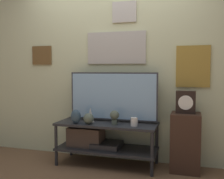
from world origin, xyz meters
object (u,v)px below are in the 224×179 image
Objects in this scene: vase_slim_bronze at (90,115)px; vase_urn_stoneware at (76,116)px; television at (113,96)px; decorative_bust at (115,116)px; vase_round_glass at (89,119)px; candle_jar at (134,122)px; mantel_clock at (186,102)px.

vase_urn_stoneware is at bearing -134.60° from vase_slim_bronze.
television is 0.31m from decorative_bust.
vase_round_glass is at bearing -168.00° from decorative_bust.
candle_jar is 0.66m from mantel_clock.
vase_urn_stoneware reaches higher than candle_jar.
vase_round_glass is (0.03, -0.13, -0.03)m from vase_slim_bronze.
television is 6.70× the size of decorative_bust.
vase_round_glass is 1.21m from mantel_clock.
mantel_clock reaches higher than candle_jar.
vase_round_glass is at bearing -78.86° from vase_slim_bronze.
candle_jar is at bearing -163.63° from mantel_clock.
candle_jar is 0.38× the size of mantel_clock.
television is at bearing 112.34° from decorative_bust.
vase_round_glass is 0.58m from candle_jar.
candle_jar is (0.33, -0.20, -0.28)m from television.
television is 6.28× the size of vase_slim_bronze.
vase_urn_stoneware is at bearing -147.03° from television.
mantel_clock reaches higher than vase_slim_bronze.
vase_round_glass is 0.78× the size of decorative_bust.
vase_round_glass is 1.32× the size of candle_jar.
television is 11.38× the size of candle_jar.
decorative_bust is 0.65× the size of mantel_clock.
television is 4.36× the size of mantel_clock.
candle_jar is at bearing -4.32° from decorative_bust.
vase_urn_stoneware reaches higher than vase_round_glass.
vase_slim_bronze is 0.61m from candle_jar.
television is at bearing 24.56° from vase_slim_bronze.
vase_urn_stoneware is 0.67× the size of mantel_clock.
mantel_clock reaches higher than vase_round_glass.
mantel_clock reaches higher than vase_urn_stoneware.
candle_jar is at bearing -31.69° from television.
television is 8.63× the size of vase_round_glass.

